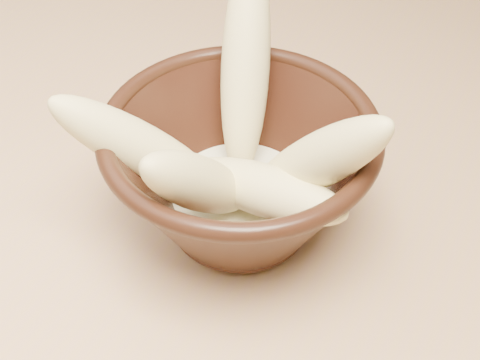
% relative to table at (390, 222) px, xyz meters
% --- Properties ---
extents(table, '(1.20, 0.80, 0.75)m').
position_rel_table_xyz_m(table, '(0.00, 0.00, 0.00)').
color(table, tan).
rests_on(table, ground).
extents(bowl, '(0.20, 0.20, 0.11)m').
position_rel_table_xyz_m(bowl, '(-0.09, -0.13, 0.14)').
color(bowl, black).
rests_on(bowl, table).
extents(milk_puddle, '(0.11, 0.11, 0.02)m').
position_rel_table_xyz_m(milk_puddle, '(-0.09, -0.13, 0.11)').
color(milk_puddle, beige).
rests_on(milk_puddle, bowl).
extents(banana_upright, '(0.08, 0.13, 0.16)m').
position_rel_table_xyz_m(banana_upright, '(-0.12, -0.07, 0.19)').
color(banana_upright, '#EBDF8B').
rests_on(banana_upright, bowl).
extents(banana_left, '(0.13, 0.10, 0.12)m').
position_rel_table_xyz_m(banana_left, '(-0.15, -0.17, 0.17)').
color(banana_left, '#EBDF8B').
rests_on(banana_left, bowl).
extents(banana_right, '(0.13, 0.06, 0.14)m').
position_rel_table_xyz_m(banana_right, '(-0.04, -0.13, 0.18)').
color(banana_right, '#EBDF8B').
rests_on(banana_right, bowl).
extents(banana_across, '(0.14, 0.05, 0.06)m').
position_rel_table_xyz_m(banana_across, '(-0.07, -0.15, 0.15)').
color(banana_across, '#EBDF8B').
rests_on(banana_across, bowl).
extents(banana_front, '(0.06, 0.12, 0.12)m').
position_rel_table_xyz_m(banana_front, '(-0.10, -0.18, 0.17)').
color(banana_front, '#EBDF8B').
rests_on(banana_front, bowl).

